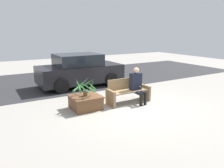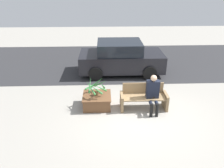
{
  "view_description": "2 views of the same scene",
  "coord_description": "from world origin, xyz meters",
  "px_view_note": "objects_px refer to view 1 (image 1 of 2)",
  "views": [
    {
      "loc": [
        -4.18,
        -5.91,
        2.55
      ],
      "look_at": [
        -0.41,
        0.52,
        0.74
      ],
      "focal_mm": 35.0,
      "sensor_mm": 36.0,
      "label": 1
    },
    {
      "loc": [
        -1.13,
        -6.14,
        4.11
      ],
      "look_at": [
        -0.87,
        0.73,
        0.79
      ],
      "focal_mm": 35.0,
      "sensor_mm": 36.0,
      "label": 2
    }
  ],
  "objects_px": {
    "person_seated": "(137,84)",
    "parked_car": "(79,70)",
    "potted_plant": "(85,87)",
    "bench": "(128,91)",
    "planter_box": "(86,102)"
  },
  "relations": [
    {
      "from": "person_seated",
      "to": "parked_car",
      "type": "xyz_separation_m",
      "value": [
        -0.82,
        3.44,
        0.04
      ]
    },
    {
      "from": "potted_plant",
      "to": "parked_car",
      "type": "relative_size",
      "value": 0.21
    },
    {
      "from": "bench",
      "to": "parked_car",
      "type": "height_order",
      "value": "parked_car"
    },
    {
      "from": "bench",
      "to": "potted_plant",
      "type": "height_order",
      "value": "potted_plant"
    },
    {
      "from": "planter_box",
      "to": "parked_car",
      "type": "distance_m",
      "value": 3.34
    },
    {
      "from": "person_seated",
      "to": "planter_box",
      "type": "xyz_separation_m",
      "value": [
        -1.89,
        0.32,
        -0.46
      ]
    },
    {
      "from": "potted_plant",
      "to": "bench",
      "type": "bearing_deg",
      "value": -4.91
    },
    {
      "from": "bench",
      "to": "planter_box",
      "type": "relative_size",
      "value": 1.64
    },
    {
      "from": "bench",
      "to": "planter_box",
      "type": "height_order",
      "value": "bench"
    },
    {
      "from": "planter_box",
      "to": "potted_plant",
      "type": "bearing_deg",
      "value": 156.03
    },
    {
      "from": "bench",
      "to": "parked_car",
      "type": "relative_size",
      "value": 0.41
    },
    {
      "from": "planter_box",
      "to": "potted_plant",
      "type": "relative_size",
      "value": 1.22
    },
    {
      "from": "potted_plant",
      "to": "person_seated",
      "type": "bearing_deg",
      "value": -9.72
    },
    {
      "from": "person_seated",
      "to": "parked_car",
      "type": "relative_size",
      "value": 0.33
    },
    {
      "from": "potted_plant",
      "to": "parked_car",
      "type": "xyz_separation_m",
      "value": [
        1.08,
        3.12,
        -0.03
      ]
    }
  ]
}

